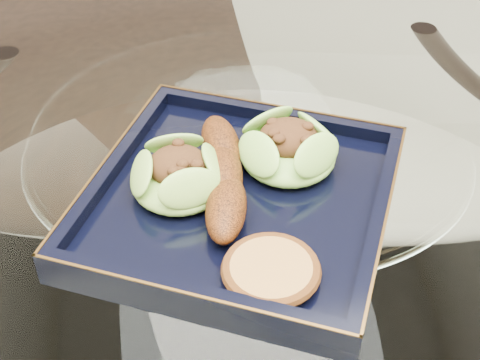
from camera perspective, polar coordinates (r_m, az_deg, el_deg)
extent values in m
cylinder|color=white|center=(0.68, 0.64, 0.39)|extent=(1.10, 1.10, 0.01)
torus|color=black|center=(0.68, 0.64, 0.39)|extent=(1.13, 1.13, 0.02)
cylinder|color=black|center=(1.20, 12.19, -3.94)|extent=(0.04, 0.04, 0.75)
cylinder|color=black|center=(1.16, -15.24, -6.22)|extent=(0.04, 0.04, 0.75)
cube|color=black|center=(1.24, -10.31, 4.73)|extent=(0.44, 0.44, 0.04)
cylinder|color=black|center=(1.30, -17.28, -10.07)|extent=(0.03, 0.03, 0.46)
cylinder|color=black|center=(1.27, -0.49, -8.74)|extent=(0.03, 0.03, 0.46)
cylinder|color=black|center=(1.56, -16.03, 0.47)|extent=(0.03, 0.03, 0.46)
cylinder|color=black|center=(1.54, -2.31, 1.72)|extent=(0.03, 0.03, 0.46)
cube|color=black|center=(0.63, 0.00, -2.09)|extent=(0.36, 0.36, 0.02)
ellipsoid|color=#578D29|center=(0.62, -5.23, 0.20)|extent=(0.11, 0.11, 0.03)
ellipsoid|color=#5AAA31|center=(0.65, 4.14, 2.51)|extent=(0.10, 0.10, 0.03)
ellipsoid|color=#662C0A|center=(0.62, -1.43, 0.53)|extent=(0.04, 0.17, 0.03)
cylinder|color=#A46B36|center=(0.55, 2.66, -7.81)|extent=(0.09, 0.09, 0.01)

